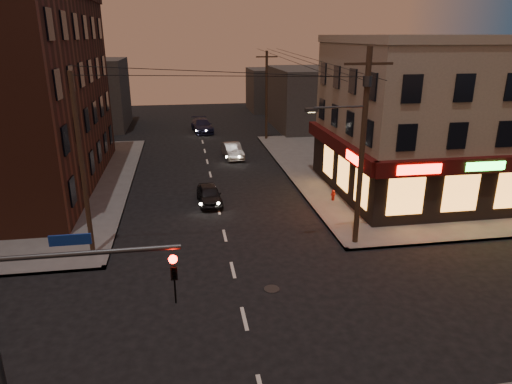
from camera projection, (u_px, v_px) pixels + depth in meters
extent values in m
plane|color=black|center=(244.00, 319.00, 18.04)|extent=(120.00, 120.00, 0.00)
cube|color=#514F4C|center=(424.00, 167.00, 38.48)|extent=(24.00, 28.00, 0.15)
cube|color=#9D9177|center=(447.00, 119.00, 31.39)|extent=(15.00, 12.00, 10.00)
cube|color=#9D9177|center=(458.00, 39.00, 29.68)|extent=(15.20, 12.20, 0.50)
cube|color=black|center=(495.00, 192.00, 26.92)|extent=(15.12, 0.25, 3.40)
cube|color=black|center=(340.00, 170.00, 31.33)|extent=(0.25, 12.12, 3.40)
cube|color=#3B0A09|center=(503.00, 164.00, 26.05)|extent=(15.60, 0.50, 0.90)
cube|color=#3B0A09|center=(338.00, 144.00, 30.70)|extent=(0.50, 12.60, 0.90)
cube|color=#FF140C|center=(419.00, 169.00, 24.99)|extent=(2.60, 0.06, 0.55)
cube|color=#26FF3F|center=(486.00, 166.00, 25.60)|extent=(2.40, 0.06, 0.50)
cube|color=#FF140C|center=(354.00, 159.00, 27.12)|extent=(0.06, 2.60, 0.55)
cube|color=orange|center=(487.00, 192.00, 26.65)|extent=(12.40, 0.08, 2.20)
cube|color=orange|center=(343.00, 173.00, 30.35)|extent=(0.08, 8.40, 2.20)
cube|color=#3F3D3A|center=(316.00, 98.00, 54.49)|extent=(10.00, 12.00, 7.00)
cube|color=#3F3D3A|center=(87.00, 94.00, 53.94)|extent=(9.00, 10.00, 8.00)
cube|color=#3F3D3A|center=(276.00, 90.00, 67.41)|extent=(8.00, 8.00, 6.00)
cylinder|color=#382619|center=(362.00, 151.00, 22.81)|extent=(0.28, 0.28, 10.00)
cube|color=#382619|center=(369.00, 64.00, 21.44)|extent=(2.40, 0.12, 0.12)
cylinder|color=#333538|center=(367.00, 81.00, 21.70)|extent=(0.44, 0.44, 0.50)
cylinder|color=#333538|center=(340.00, 107.00, 21.89)|extent=(2.60, 0.10, 0.10)
cube|color=#333538|center=(312.00, 110.00, 21.71)|extent=(0.60, 0.25, 0.18)
cube|color=#FFD88C|center=(311.00, 112.00, 21.74)|extent=(0.35, 0.15, 0.04)
cylinder|color=#382619|center=(266.00, 96.00, 47.42)|extent=(0.26, 0.26, 9.00)
cylinder|color=#382619|center=(82.00, 169.00, 21.55)|extent=(0.24, 0.24, 9.00)
cylinder|color=#333538|center=(82.00, 253.00, 10.19)|extent=(4.40, 0.12, 0.12)
imported|color=black|center=(174.00, 266.00, 10.65)|extent=(0.16, 0.20, 1.00)
sphere|color=#FF0C05|center=(173.00, 259.00, 10.46)|extent=(0.20, 0.20, 0.20)
cube|color=navy|center=(70.00, 240.00, 10.04)|extent=(0.90, 0.05, 0.25)
imported|color=black|center=(209.00, 195.00, 30.17)|extent=(1.70, 3.76, 1.25)
imported|color=slate|center=(232.00, 151.00, 41.42)|extent=(1.83, 4.25, 1.36)
imported|color=#181931|center=(202.00, 126.00, 52.58)|extent=(2.61, 5.31, 1.48)
cylinder|color=#9D190E|center=(333.00, 196.00, 30.49)|extent=(0.26, 0.26, 0.57)
sphere|color=#9D190E|center=(333.00, 192.00, 30.39)|extent=(0.23, 0.23, 0.23)
cylinder|color=#9D190E|center=(333.00, 194.00, 30.45)|extent=(0.32, 0.19, 0.11)
cylinder|color=#9D190E|center=(333.00, 194.00, 30.45)|extent=(0.19, 0.32, 0.11)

